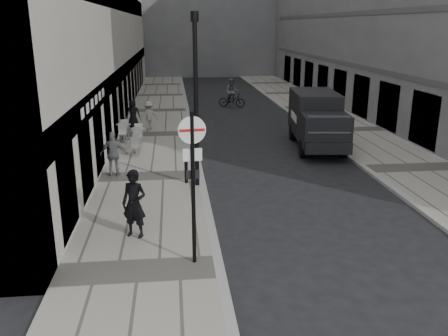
# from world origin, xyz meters

# --- Properties ---
(sidewalk) EXTENTS (4.00, 60.00, 0.12)m
(sidewalk) POSITION_xyz_m (-2.00, 18.00, 0.06)
(sidewalk) COLOR gray
(sidewalk) RESTS_ON ground
(far_sidewalk) EXTENTS (4.00, 60.00, 0.12)m
(far_sidewalk) POSITION_xyz_m (9.00, 18.00, 0.06)
(far_sidewalk) COLOR gray
(far_sidewalk) RESTS_ON ground
(walking_man) EXTENTS (0.84, 0.70, 1.95)m
(walking_man) POSITION_xyz_m (-2.19, 4.71, 1.10)
(walking_man) COLOR black
(walking_man) RESTS_ON sidewalk
(sign_post) EXTENTS (0.66, 0.13, 3.86)m
(sign_post) POSITION_xyz_m (-0.60, 3.00, 2.59)
(sign_post) COLOR black
(sign_post) RESTS_ON sidewalk
(lamppost) EXTENTS (0.28, 0.28, 6.21)m
(lamppost) POSITION_xyz_m (-0.20, 9.03, 3.58)
(lamppost) COLOR black
(lamppost) RESTS_ON sidewalk
(bollard_near) EXTENTS (0.13, 0.13, 0.94)m
(bollard_near) POSITION_xyz_m (-0.60, 9.34, 0.59)
(bollard_near) COLOR black
(bollard_near) RESTS_ON sidewalk
(bollard_far) EXTENTS (0.12, 0.12, 0.88)m
(bollard_far) POSITION_xyz_m (-0.15, 13.35, 0.56)
(bollard_far) COLOR black
(bollard_far) RESTS_ON sidewalk
(panel_van) EXTENTS (2.72, 5.88, 2.68)m
(panel_van) POSITION_xyz_m (6.02, 14.61, 1.51)
(panel_van) COLOR black
(panel_van) RESTS_ON ground
(cyclist) EXTENTS (2.07, 1.32, 2.11)m
(cyclist) POSITION_xyz_m (3.36, 27.09, 0.82)
(cyclist) COLOR black
(cyclist) RESTS_ON ground
(pedestrian_a) EXTENTS (1.08, 0.51, 1.80)m
(pedestrian_a) POSITION_xyz_m (-3.40, 10.50, 1.02)
(pedestrian_a) COLOR slate
(pedestrian_a) RESTS_ON sidewalk
(pedestrian_b) EXTENTS (1.13, 0.78, 1.61)m
(pedestrian_b) POSITION_xyz_m (-2.41, 19.28, 0.92)
(pedestrian_b) COLOR #AFABA1
(pedestrian_b) RESTS_ON sidewalk
(pedestrian_c) EXTENTS (0.83, 0.58, 1.61)m
(pedestrian_c) POSITION_xyz_m (-3.35, 19.96, 0.93)
(pedestrian_c) COLOR black
(pedestrian_c) RESTS_ON sidewalk
(cafe_table_near) EXTENTS (0.74, 1.67, 0.95)m
(cafe_table_near) POSITION_xyz_m (-2.80, 15.73, 0.60)
(cafe_table_near) COLOR silver
(cafe_table_near) RESTS_ON sidewalk
(cafe_table_mid) EXTENTS (0.66, 1.49, 0.85)m
(cafe_table_mid) POSITION_xyz_m (-2.80, 13.95, 0.55)
(cafe_table_mid) COLOR #A9AAAC
(cafe_table_mid) RESTS_ON sidewalk
(cafe_table_far) EXTENTS (0.78, 1.77, 1.01)m
(cafe_table_far) POSITION_xyz_m (-3.60, 16.61, 0.63)
(cafe_table_far) COLOR silver
(cafe_table_far) RESTS_ON sidewalk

